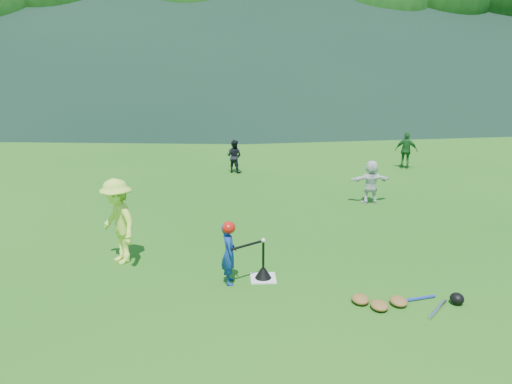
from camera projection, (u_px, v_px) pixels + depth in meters
ground at (263, 279)px, 8.96m from camera, size 120.00×120.00×0.00m
home_plate at (263, 278)px, 8.96m from camera, size 0.45×0.45×0.02m
baseball at (263, 240)px, 8.76m from camera, size 0.08×0.08×0.08m
batter_child at (229, 253)px, 8.66m from camera, size 0.30×0.43×1.11m
adult_coach at (118, 221)px, 9.44m from camera, size 1.13×1.22×1.65m
fielder_b at (234, 156)px, 16.47m from camera, size 0.66×0.61×1.09m
fielder_c at (406, 150)px, 16.99m from camera, size 0.80×0.57×1.25m
fielder_d at (371, 182)px, 13.18m from camera, size 1.10×0.40×1.16m
batting_tee at (263, 272)px, 8.93m from camera, size 0.30×0.30×0.68m
batter_gear at (230, 229)px, 8.53m from camera, size 0.70×0.35×0.47m
equipment_pile at (399, 301)px, 8.02m from camera, size 1.80×0.78×0.19m
outfield_fence at (238, 96)px, 35.63m from camera, size 70.07×0.08×1.33m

